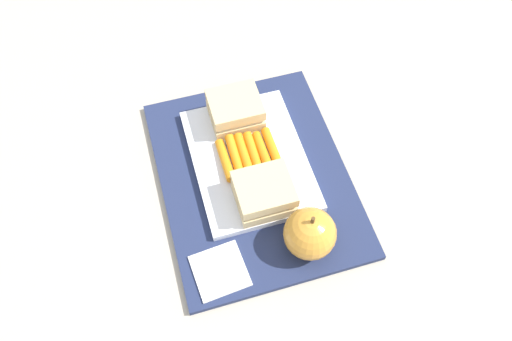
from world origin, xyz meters
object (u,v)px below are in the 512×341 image
object	(u,v)px
sandwich_half_left	(235,110)
food_tray	(249,159)
paper_napkin	(220,271)
sandwich_half_right	(264,193)
carrot_sticks_bundle	(249,154)
apple	(310,234)

from	to	relation	value
sandwich_half_left	food_tray	bearing A→B (deg)	0.00
sandwich_half_left	paper_napkin	distance (m)	0.26
food_tray	paper_napkin	world-z (taller)	food_tray
sandwich_half_right	carrot_sticks_bundle	size ratio (longest dim) A/B	0.90
apple	carrot_sticks_bundle	bearing A→B (deg)	-165.33
paper_napkin	carrot_sticks_bundle	bearing A→B (deg)	151.46
carrot_sticks_bundle	paper_napkin	bearing A→B (deg)	-28.54
sandwich_half_left	carrot_sticks_bundle	bearing A→B (deg)	-0.00
paper_napkin	apple	bearing A→B (deg)	91.71
apple	paper_napkin	xyz separation A→B (m)	(0.00, -0.13, -0.03)
food_tray	sandwich_half_right	xyz separation A→B (m)	(0.08, 0.00, 0.03)
carrot_sticks_bundle	paper_napkin	size ratio (longest dim) A/B	1.27
carrot_sticks_bundle	sandwich_half_right	bearing A→B (deg)	0.00
sandwich_half_right	carrot_sticks_bundle	distance (m)	0.08
paper_napkin	sandwich_half_right	bearing A→B (deg)	133.17
sandwich_half_left	apple	bearing A→B (deg)	9.95
food_tray	apple	world-z (taller)	apple
sandwich_half_left	carrot_sticks_bundle	world-z (taller)	sandwich_half_left
carrot_sticks_bundle	food_tray	bearing A→B (deg)	0.41
food_tray	carrot_sticks_bundle	world-z (taller)	carrot_sticks_bundle
apple	paper_napkin	bearing A→B (deg)	-88.29
food_tray	sandwich_half_right	distance (m)	0.08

